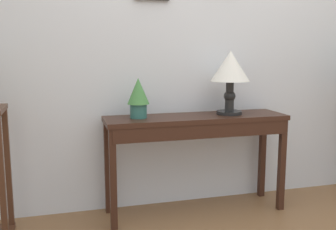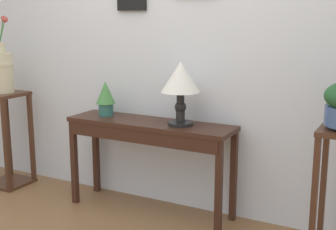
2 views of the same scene
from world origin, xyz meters
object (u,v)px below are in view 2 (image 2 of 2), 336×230
Objects in this scene: table_lamp at (181,81)px; potted_plant_on_console at (106,97)px; pedestal_stand_left at (7,139)px; console_table at (148,135)px; flower_vase_tall_left at (2,68)px.

table_lamp reaches higher than potted_plant_on_console.
table_lamp is at bearing 2.89° from pedestal_stand_left.
potted_plant_on_console is (-0.43, 0.04, 0.26)m from console_table.
flower_vase_tall_left reaches higher than potted_plant_on_console.
pedestal_stand_left is at bearing -177.50° from console_table.
flower_vase_tall_left is (-1.47, -0.06, 0.45)m from console_table.
table_lamp is at bearing -1.77° from potted_plant_on_console.
flower_vase_tall_left is at bearing 71.96° from pedestal_stand_left.
table_lamp is at bearing 2.87° from flower_vase_tall_left.
console_table is at bearing 2.48° from flower_vase_tall_left.
flower_vase_tall_left reaches higher than console_table.
table_lamp is at bearing 5.04° from console_table.
potted_plant_on_console is at bearing 178.23° from table_lamp.
console_table is 1.48m from pedestal_stand_left.
pedestal_stand_left is 0.65m from flower_vase_tall_left.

